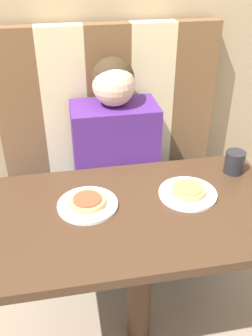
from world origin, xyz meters
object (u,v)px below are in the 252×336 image
at_px(plate_left, 88,205).
at_px(pizza_left, 87,201).
at_px(person, 114,131).
at_px(drinking_cup, 235,162).
at_px(plate_right, 188,194).
at_px(pizza_right, 188,190).

height_order(plate_left, pizza_left, pizza_left).
distance_m(person, pizza_left, 0.60).
relative_size(person, drinking_cup, 7.18).
relative_size(plate_right, pizza_left, 1.66).
height_order(plate_right, drinking_cup, drinking_cup).
bearing_deg(plate_right, plate_left, 180.00).
bearing_deg(pizza_right, plate_left, 180.00).
height_order(pizza_right, drinking_cup, drinking_cup).
height_order(plate_right, pizza_right, pizza_right).
xyz_separation_m(plate_right, drinking_cup, (0.24, 0.12, 0.04)).
bearing_deg(pizza_left, plate_left, 90.00).
relative_size(person, pizza_right, 5.07).
bearing_deg(pizza_left, pizza_right, 0.00).
distance_m(plate_right, pizza_right, 0.02).
height_order(plate_left, drinking_cup, drinking_cup).
distance_m(person, plate_left, 0.60).
relative_size(pizza_left, drinking_cup, 1.42).
bearing_deg(plate_right, person, 108.39).
xyz_separation_m(plate_left, drinking_cup, (0.62, 0.12, 0.04)).
bearing_deg(plate_right, drinking_cup, 27.11).
relative_size(pizza_left, pizza_right, 1.00).
xyz_separation_m(plate_left, pizza_left, (0.00, -0.00, 0.02)).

